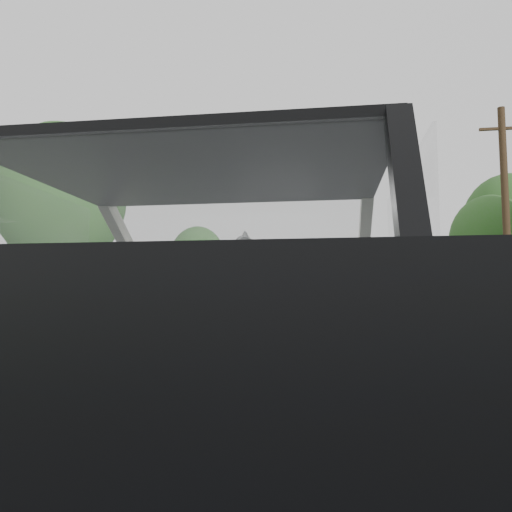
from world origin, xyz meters
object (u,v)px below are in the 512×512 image
(subject_car, at_px, (223,320))
(cat, at_px, (287,260))
(utility_pole, at_px, (506,214))
(highway_sign, at_px, (440,289))
(other_car, at_px, (296,305))

(subject_car, relative_size, cat, 6.40)
(subject_car, xyz_separation_m, utility_pole, (6.91, 16.25, 3.25))
(highway_sign, bearing_deg, cat, -100.99)
(subject_car, relative_size, highway_sign, 1.44)
(subject_car, xyz_separation_m, highway_sign, (5.62, 21.35, 0.66))
(subject_car, distance_m, cat, 0.74)
(utility_pole, bearing_deg, highway_sign, 104.17)
(other_car, bearing_deg, subject_car, -97.73)
(cat, distance_m, other_car, 20.94)
(other_car, height_order, highway_sign, highway_sign)
(cat, height_order, highway_sign, highway_sign)
(highway_sign, bearing_deg, subject_car, -101.35)
(subject_car, height_order, cat, subject_car)
(subject_car, bearing_deg, other_car, 92.67)
(highway_sign, distance_m, utility_pole, 5.86)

